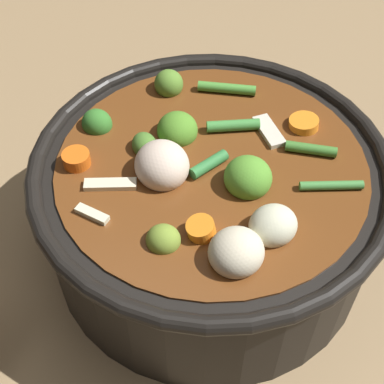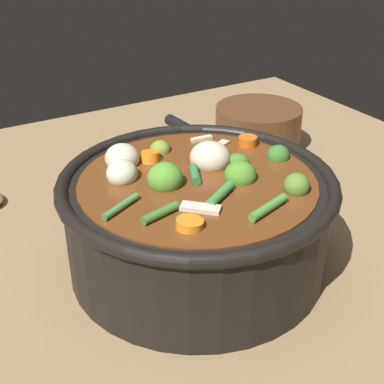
{
  "view_description": "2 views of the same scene",
  "coord_description": "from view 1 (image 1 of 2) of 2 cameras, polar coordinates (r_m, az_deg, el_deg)",
  "views": [
    {
      "loc": [
        -0.3,
        -0.12,
        0.44
      ],
      "look_at": [
        -0.02,
        0.01,
        0.09
      ],
      "focal_mm": 51.44,
      "sensor_mm": 36.0,
      "label": 1
    },
    {
      "loc": [
        0.45,
        -0.27,
        0.39
      ],
      "look_at": [
        -0.0,
        -0.01,
        0.1
      ],
      "focal_mm": 50.25,
      "sensor_mm": 36.0,
      "label": 2
    }
  ],
  "objects": [
    {
      "name": "ground_plane",
      "position": [
        0.55,
        1.73,
        -5.3
      ],
      "size": [
        1.1,
        1.1,
        0.0
      ],
      "primitive_type": "plane",
      "color": "#8C704C"
    },
    {
      "name": "cooking_pot",
      "position": [
        0.5,
        1.86,
        -1.09
      ],
      "size": [
        0.31,
        0.31,
        0.14
      ],
      "color": "black",
      "rests_on": "ground_plane"
    }
  ]
}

